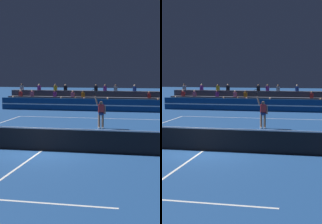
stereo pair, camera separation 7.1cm
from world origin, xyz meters
TOP-DOWN VIEW (x-y plane):
  - ground_plane at (0.00, 0.00)m, footprint 120.00×120.00m
  - court_lines at (0.00, 0.00)m, footprint 11.10×23.90m
  - tennis_net at (0.00, 0.00)m, footprint 12.00×0.10m
  - sponsor_banner_wall at (0.00, 16.68)m, footprint 18.00×0.26m
  - bleacher_stand at (-0.02, 19.21)m, footprint 18.36×2.85m
  - tennis_player at (1.67, 7.01)m, footprint 0.90×0.31m

SIDE VIEW (x-z plane):
  - ground_plane at x=0.00m, z-range 0.00..0.00m
  - court_lines at x=0.00m, z-range 0.00..0.01m
  - tennis_net at x=0.00m, z-range -0.01..1.09m
  - sponsor_banner_wall at x=0.00m, z-range 0.00..1.10m
  - bleacher_stand at x=-0.02m, z-range -0.49..1.79m
  - tennis_player at x=1.67m, z-range -0.26..2.24m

